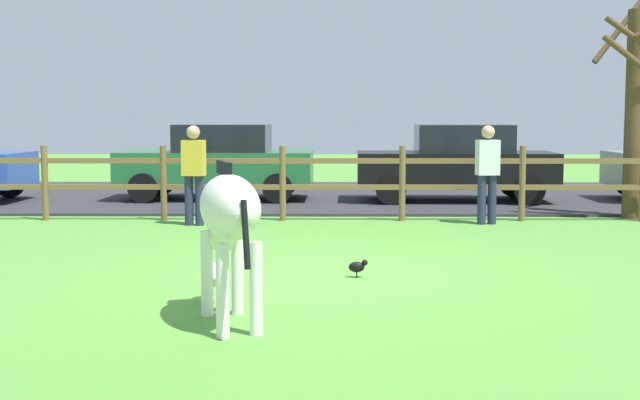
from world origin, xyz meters
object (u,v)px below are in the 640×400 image
at_px(visitor_right_of_tree, 194,170).
at_px(parked_car_black, 457,162).
at_px(zebra, 228,218).
at_px(bare_tree, 634,105).
at_px(crow_on_grass, 358,266).
at_px(visitor_left_of_tree, 487,170).
at_px(parked_car_green, 218,161).

bearing_deg(visitor_right_of_tree, parked_car_black, 37.37).
xyz_separation_m(zebra, visitor_right_of_tree, (-1.36, 6.79, -0.02)).
xyz_separation_m(bare_tree, parked_car_black, (-2.66, 2.67, -1.14)).
relative_size(bare_tree, crow_on_grass, 18.26).
xyz_separation_m(zebra, visitor_left_of_tree, (3.48, 7.00, -0.02)).
bearing_deg(parked_car_green, crow_on_grass, -72.76).
relative_size(bare_tree, zebra, 2.09).
height_order(parked_car_black, visitor_left_of_tree, visitor_left_of_tree).
relative_size(parked_car_green, visitor_left_of_tree, 2.46).
distance_m(parked_car_black, visitor_right_of_tree, 6.07).
height_order(bare_tree, parked_car_green, bare_tree).
distance_m(crow_on_grass, parked_car_black, 8.64).
distance_m(zebra, visitor_left_of_tree, 7.82).
xyz_separation_m(bare_tree, visitor_right_of_tree, (-7.48, -1.02, -1.08)).
bearing_deg(zebra, visitor_left_of_tree, 63.60).
distance_m(bare_tree, parked_car_black, 3.94).
bearing_deg(zebra, parked_car_black, 71.68).
relative_size(bare_tree, parked_car_black, 0.97).
relative_size(parked_car_green, visitor_right_of_tree, 2.46).
relative_size(crow_on_grass, visitor_left_of_tree, 0.13).
bearing_deg(visitor_left_of_tree, crow_on_grass, -115.29).
xyz_separation_m(parked_car_black, visitor_right_of_tree, (-4.83, -3.69, 0.06)).
bearing_deg(crow_on_grass, visitor_right_of_tree, 118.91).
relative_size(zebra, parked_car_green, 0.47).
relative_size(zebra, crow_on_grass, 8.76).
height_order(bare_tree, visitor_right_of_tree, bare_tree).
bearing_deg(visitor_right_of_tree, visitor_left_of_tree, 2.52).
bearing_deg(visitor_left_of_tree, visitor_right_of_tree, -177.48).
distance_m(bare_tree, zebra, 9.98).
xyz_separation_m(bare_tree, crow_on_grass, (-4.93, -5.64, -1.86)).
xyz_separation_m(parked_car_green, parked_car_black, (4.94, -0.29, 0.00)).
bearing_deg(crow_on_grass, parked_car_green, 107.24).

